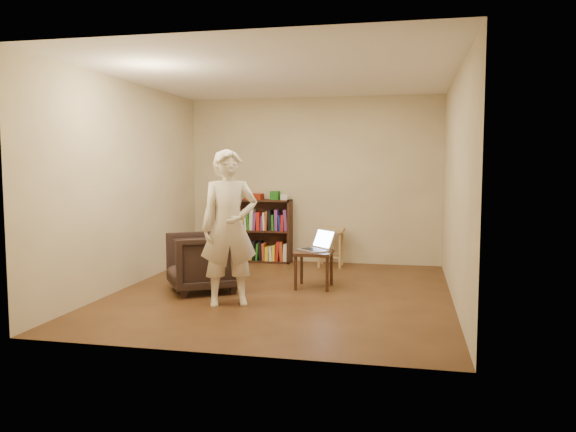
% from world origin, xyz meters
% --- Properties ---
extents(floor, '(4.50, 4.50, 0.00)m').
position_xyz_m(floor, '(0.00, 0.00, 0.00)').
color(floor, '#402714').
rests_on(floor, ground).
extents(ceiling, '(4.50, 4.50, 0.00)m').
position_xyz_m(ceiling, '(0.00, 0.00, 2.60)').
color(ceiling, white).
rests_on(ceiling, wall_back).
extents(wall_back, '(4.00, 0.00, 4.00)m').
position_xyz_m(wall_back, '(0.00, 2.25, 1.30)').
color(wall_back, beige).
rests_on(wall_back, floor).
extents(wall_left, '(0.00, 4.50, 4.50)m').
position_xyz_m(wall_left, '(-2.00, 0.00, 1.30)').
color(wall_left, beige).
rests_on(wall_left, floor).
extents(wall_right, '(0.00, 4.50, 4.50)m').
position_xyz_m(wall_right, '(2.00, 0.00, 1.30)').
color(wall_right, beige).
rests_on(wall_right, floor).
extents(bookshelf, '(1.20, 0.30, 1.00)m').
position_xyz_m(bookshelf, '(-0.93, 2.09, 0.44)').
color(bookshelf, black).
rests_on(bookshelf, floor).
extents(box_yellow, '(0.24, 0.18, 0.20)m').
position_xyz_m(box_yellow, '(-1.31, 2.08, 1.10)').
color(box_yellow, yellow).
rests_on(box_yellow, bookshelf).
extents(red_cloth, '(0.28, 0.21, 0.09)m').
position_xyz_m(red_cloth, '(-0.93, 2.10, 1.05)').
color(red_cloth, maroon).
rests_on(red_cloth, bookshelf).
extents(box_green, '(0.14, 0.14, 0.13)m').
position_xyz_m(box_green, '(-0.59, 2.11, 1.07)').
color(box_green, '#1F691C').
rests_on(box_green, bookshelf).
extents(box_white, '(0.13, 0.13, 0.09)m').
position_xyz_m(box_white, '(-0.44, 2.08, 1.04)').
color(box_white, white).
rests_on(box_white, bookshelf).
extents(stool, '(0.40, 0.40, 0.58)m').
position_xyz_m(stool, '(0.33, 1.91, 0.47)').
color(stool, tan).
rests_on(stool, floor).
extents(armchair, '(1.08, 1.08, 0.72)m').
position_xyz_m(armchair, '(-0.99, -0.09, 0.36)').
color(armchair, '#2B211D').
rests_on(armchair, floor).
extents(side_table, '(0.46, 0.46, 0.47)m').
position_xyz_m(side_table, '(0.33, 0.38, 0.39)').
color(side_table, black).
rests_on(side_table, floor).
extents(laptop, '(0.53, 0.53, 0.26)m').
position_xyz_m(laptop, '(0.35, 0.44, 0.52)').
color(laptop, '#BCBCC1').
rests_on(laptop, side_table).
extents(person, '(0.74, 0.63, 1.72)m').
position_xyz_m(person, '(-0.45, -0.67, 0.86)').
color(person, beige).
rests_on(person, floor).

